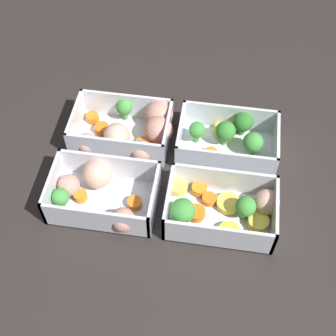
% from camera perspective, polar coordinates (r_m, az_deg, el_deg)
% --- Properties ---
extents(ground_plane, '(4.00, 4.00, 0.00)m').
position_cam_1_polar(ground_plane, '(0.79, 0.00, -0.83)').
color(ground_plane, '#282321').
extents(container_near_left, '(0.17, 0.11, 0.06)m').
position_cam_1_polar(container_near_left, '(0.81, 7.42, 3.61)').
color(container_near_left, silver).
rests_on(container_near_left, ground_plane).
extents(container_near_right, '(0.18, 0.14, 0.06)m').
position_cam_1_polar(container_near_right, '(0.82, -4.22, 4.67)').
color(container_near_right, silver).
rests_on(container_near_right, ground_plane).
extents(container_far_left, '(0.19, 0.12, 0.06)m').
position_cam_1_polar(container_far_left, '(0.73, 6.81, -4.93)').
color(container_far_left, silver).
rests_on(container_far_left, ground_plane).
extents(container_far_right, '(0.17, 0.13, 0.06)m').
position_cam_1_polar(container_far_right, '(0.75, -8.41, -2.92)').
color(container_far_right, silver).
rests_on(container_far_right, ground_plane).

